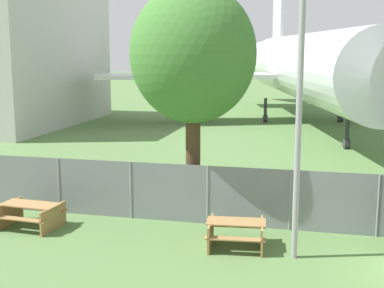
{
  "coord_description": "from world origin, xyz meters",
  "views": [
    {
      "loc": [
        3.27,
        -6.35,
        5.44
      ],
      "look_at": [
        -1.22,
        12.54,
        2.0
      ],
      "focal_mm": 50.0,
      "sensor_mm": 36.0,
      "label": 1
    }
  ],
  "objects_px": {
    "picnic_bench_open_grass": "(236,231)",
    "tree_left_of_cabin": "(193,55)",
    "airplane": "(308,67)",
    "picnic_bench_near_cabin": "(31,213)"
  },
  "relations": [
    {
      "from": "picnic_bench_open_grass",
      "to": "tree_left_of_cabin",
      "type": "xyz_separation_m",
      "value": [
        -1.85,
        2.64,
        4.8
      ]
    },
    {
      "from": "airplane",
      "to": "tree_left_of_cabin",
      "type": "height_order",
      "value": "airplane"
    },
    {
      "from": "picnic_bench_open_grass",
      "to": "picnic_bench_near_cabin",
      "type": "bearing_deg",
      "value": 178.18
    },
    {
      "from": "airplane",
      "to": "tree_left_of_cabin",
      "type": "relative_size",
      "value": 5.31
    },
    {
      "from": "picnic_bench_open_grass",
      "to": "airplane",
      "type": "bearing_deg",
      "value": 87.28
    },
    {
      "from": "picnic_bench_open_grass",
      "to": "tree_left_of_cabin",
      "type": "distance_m",
      "value": 5.78
    },
    {
      "from": "picnic_bench_near_cabin",
      "to": "tree_left_of_cabin",
      "type": "height_order",
      "value": "tree_left_of_cabin"
    },
    {
      "from": "picnic_bench_near_cabin",
      "to": "picnic_bench_open_grass",
      "type": "distance_m",
      "value": 6.44
    },
    {
      "from": "picnic_bench_open_grass",
      "to": "tree_left_of_cabin",
      "type": "height_order",
      "value": "tree_left_of_cabin"
    },
    {
      "from": "picnic_bench_open_grass",
      "to": "tree_left_of_cabin",
      "type": "relative_size",
      "value": 0.23
    }
  ]
}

